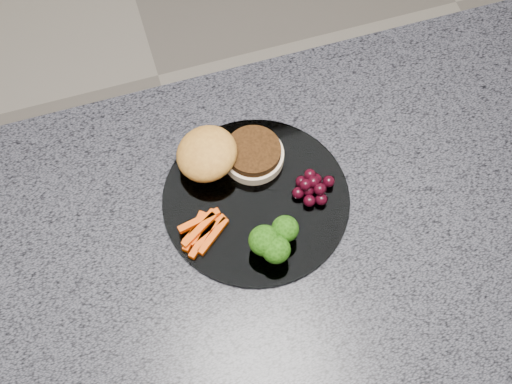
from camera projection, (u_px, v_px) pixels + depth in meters
room at (246, 32)px, 0.55m from camera, size 4.02×4.02×2.70m
island_cabinet at (252, 345)px, 1.37m from camera, size 1.20×0.60×0.86m
countertop at (251, 258)px, 0.97m from camera, size 1.20×0.60×0.04m
plate at (256, 200)px, 0.99m from camera, size 0.26×0.26×0.01m
burger at (224, 155)px, 0.99m from camera, size 0.16×0.10×0.05m
carrot_sticks at (202, 231)px, 0.96m from camera, size 0.07×0.07×0.02m
broccoli at (274, 240)px, 0.92m from camera, size 0.07×0.06×0.05m
grape_bunch at (313, 187)px, 0.98m from camera, size 0.06×0.05×0.03m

